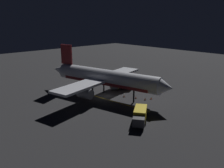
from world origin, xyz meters
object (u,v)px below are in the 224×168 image
(traffic_cone_under_wing, at_px, (145,99))
(traffic_cone_near_left, at_px, (136,97))
(baggage_truck, at_px, (140,115))
(traffic_cone_far, at_px, (151,98))
(airliner, at_px, (104,78))
(ground_crew_worker, at_px, (145,111))
(traffic_cone_near_right, at_px, (124,96))
(catering_truck, at_px, (122,84))

(traffic_cone_under_wing, bearing_deg, traffic_cone_near_left, -72.23)
(baggage_truck, bearing_deg, traffic_cone_far, -151.26)
(airliner, bearing_deg, traffic_cone_under_wing, 119.60)
(baggage_truck, distance_m, traffic_cone_far, 12.99)
(traffic_cone_near_left, distance_m, traffic_cone_far, 3.53)
(airliner, bearing_deg, ground_crew_worker, 82.08)
(traffic_cone_near_left, relative_size, traffic_cone_near_right, 1.00)
(airliner, distance_m, traffic_cone_near_right, 6.36)
(airliner, height_order, traffic_cone_near_right, airliner)
(traffic_cone_far, bearing_deg, traffic_cone_near_left, -52.45)
(catering_truck, height_order, traffic_cone_near_right, catering_truck)
(ground_crew_worker, xyz_separation_m, traffic_cone_under_wing, (-6.79, -5.43, -0.64))
(traffic_cone_near_right, bearing_deg, ground_crew_worker, 64.57)
(ground_crew_worker, bearing_deg, traffic_cone_near_right, -115.43)
(traffic_cone_far, bearing_deg, airliner, -55.46)
(ground_crew_worker, xyz_separation_m, traffic_cone_far, (-8.25, -4.81, -0.64))
(traffic_cone_under_wing, xyz_separation_m, traffic_cone_far, (-1.45, 0.62, 0.00))
(airliner, bearing_deg, catering_truck, -172.13)
(ground_crew_worker, distance_m, traffic_cone_under_wing, 8.72)
(catering_truck, xyz_separation_m, traffic_cone_under_wing, (2.28, 9.52, -1.08))
(traffic_cone_near_left, bearing_deg, catering_truck, -112.07)
(catering_truck, xyz_separation_m, traffic_cone_near_left, (2.98, 7.35, -1.08))
(ground_crew_worker, relative_size, traffic_cone_near_right, 3.16)
(traffic_cone_far, bearing_deg, baggage_truck, 28.74)
(baggage_truck, relative_size, traffic_cone_near_right, 11.49)
(traffic_cone_near_left, height_order, traffic_cone_far, same)
(baggage_truck, relative_size, ground_crew_worker, 3.63)
(airliner, relative_size, traffic_cone_far, 60.93)
(airliner, bearing_deg, traffic_cone_far, 124.54)
(baggage_truck, height_order, traffic_cone_near_right, baggage_truck)
(ground_crew_worker, height_order, traffic_cone_far, ground_crew_worker)
(baggage_truck, bearing_deg, traffic_cone_near_right, -124.39)
(airliner, height_order, ground_crew_worker, airliner)
(traffic_cone_near_left, xyz_separation_m, traffic_cone_near_right, (1.23, -2.63, 0.00))
(traffic_cone_under_wing, bearing_deg, traffic_cone_near_right, -68.17)
(traffic_cone_under_wing, distance_m, traffic_cone_far, 1.58)
(traffic_cone_near_left, xyz_separation_m, traffic_cone_under_wing, (-0.70, 2.18, 0.00))
(traffic_cone_near_right, height_order, traffic_cone_under_wing, same)
(catering_truck, distance_m, traffic_cone_under_wing, 9.85)
(airliner, height_order, traffic_cone_near_left, airliner)
(catering_truck, relative_size, traffic_cone_near_right, 10.84)
(baggage_truck, xyz_separation_m, traffic_cone_far, (-11.36, -6.23, -1.01))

